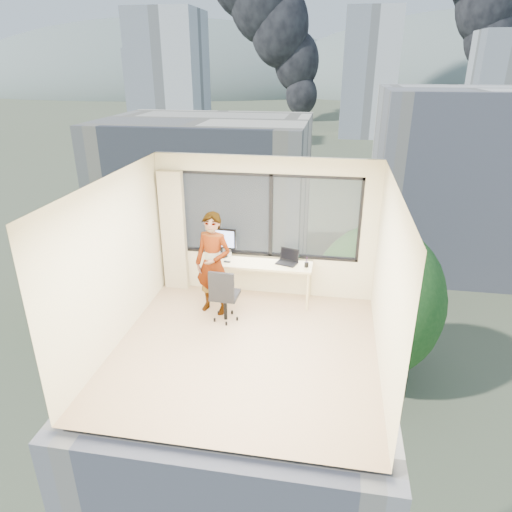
% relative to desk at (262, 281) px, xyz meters
% --- Properties ---
extents(floor, '(4.00, 4.00, 0.01)m').
position_rel_desk_xyz_m(floor, '(0.00, -1.66, -0.38)').
color(floor, tan).
rests_on(floor, ground).
extents(ceiling, '(4.00, 4.00, 0.01)m').
position_rel_desk_xyz_m(ceiling, '(0.00, -1.66, 2.23)').
color(ceiling, white).
rests_on(ceiling, ground).
extents(wall_front, '(4.00, 0.01, 2.60)m').
position_rel_desk_xyz_m(wall_front, '(0.00, -3.66, 0.93)').
color(wall_front, beige).
rests_on(wall_front, ground).
extents(wall_left, '(0.01, 4.00, 2.60)m').
position_rel_desk_xyz_m(wall_left, '(-2.00, -1.66, 0.93)').
color(wall_left, beige).
rests_on(wall_left, ground).
extents(wall_right, '(0.01, 4.00, 2.60)m').
position_rel_desk_xyz_m(wall_right, '(2.00, -1.66, 0.93)').
color(wall_right, beige).
rests_on(wall_right, ground).
extents(window_wall, '(3.30, 0.16, 1.55)m').
position_rel_desk_xyz_m(window_wall, '(0.05, 0.34, 1.15)').
color(window_wall, black).
rests_on(window_wall, ground).
extents(curtain, '(0.45, 0.14, 2.30)m').
position_rel_desk_xyz_m(curtain, '(-1.72, 0.22, 0.77)').
color(curtain, beige).
rests_on(curtain, floor).
extents(desk, '(1.80, 0.60, 0.75)m').
position_rel_desk_xyz_m(desk, '(0.00, 0.00, 0.00)').
color(desk, beige).
rests_on(desk, floor).
extents(chair, '(0.53, 0.53, 0.99)m').
position_rel_desk_xyz_m(chair, '(-0.50, -0.82, 0.12)').
color(chair, black).
rests_on(chair, floor).
extents(person, '(0.75, 0.58, 1.82)m').
position_rel_desk_xyz_m(person, '(-0.76, -0.56, 0.53)').
color(person, '#2D2D33').
rests_on(person, floor).
extents(monitor, '(0.56, 0.16, 0.55)m').
position_rel_desk_xyz_m(monitor, '(-0.78, 0.14, 0.65)').
color(monitor, black).
rests_on(monitor, desk).
extents(game_console, '(0.39, 0.36, 0.08)m').
position_rel_desk_xyz_m(game_console, '(-0.80, 0.26, 0.41)').
color(game_console, white).
rests_on(game_console, desk).
extents(laptop, '(0.45, 0.46, 0.23)m').
position_rel_desk_xyz_m(laptop, '(0.44, 0.02, 0.49)').
color(laptop, black).
rests_on(laptop, desk).
extents(cellphone, '(0.12, 0.07, 0.01)m').
position_rel_desk_xyz_m(cellphone, '(-0.63, -0.10, 0.38)').
color(cellphone, black).
rests_on(cellphone, desk).
extents(pen_cup, '(0.10, 0.10, 0.09)m').
position_rel_desk_xyz_m(pen_cup, '(0.80, -0.07, 0.42)').
color(pen_cup, black).
rests_on(pen_cup, desk).
extents(handbag, '(0.25, 0.15, 0.18)m').
position_rel_desk_xyz_m(handbag, '(0.53, 0.19, 0.47)').
color(handbag, '#0B4540').
rests_on(handbag, desk).
extents(exterior_ground, '(400.00, 400.00, 0.04)m').
position_rel_desk_xyz_m(exterior_ground, '(0.00, 118.34, -14.38)').
color(exterior_ground, '#515B3D').
rests_on(exterior_ground, ground).
extents(near_bldg_a, '(16.00, 12.00, 14.00)m').
position_rel_desk_xyz_m(near_bldg_a, '(-9.00, 28.34, -7.38)').
color(near_bldg_a, beige).
rests_on(near_bldg_a, exterior_ground).
extents(near_bldg_b, '(14.00, 13.00, 16.00)m').
position_rel_desk_xyz_m(near_bldg_b, '(12.00, 36.34, -6.38)').
color(near_bldg_b, silver).
rests_on(near_bldg_b, exterior_ground).
extents(far_tower_a, '(14.00, 14.00, 28.00)m').
position_rel_desk_xyz_m(far_tower_a, '(-35.00, 93.34, -0.38)').
color(far_tower_a, silver).
rests_on(far_tower_a, exterior_ground).
extents(far_tower_b, '(13.00, 13.00, 30.00)m').
position_rel_desk_xyz_m(far_tower_b, '(8.00, 118.34, 0.62)').
color(far_tower_b, silver).
rests_on(far_tower_b, exterior_ground).
extents(far_tower_c, '(15.00, 15.00, 26.00)m').
position_rel_desk_xyz_m(far_tower_c, '(45.00, 138.34, -1.38)').
color(far_tower_c, silver).
rests_on(far_tower_c, exterior_ground).
extents(far_tower_d, '(16.00, 14.00, 22.00)m').
position_rel_desk_xyz_m(far_tower_d, '(-60.00, 148.34, -3.38)').
color(far_tower_d, silver).
rests_on(far_tower_d, exterior_ground).
extents(hill_a, '(288.00, 216.00, 90.00)m').
position_rel_desk_xyz_m(hill_a, '(-120.00, 318.34, -14.38)').
color(hill_a, slate).
rests_on(hill_a, exterior_ground).
extents(hill_b, '(300.00, 220.00, 96.00)m').
position_rel_desk_xyz_m(hill_b, '(100.00, 318.34, -14.38)').
color(hill_b, slate).
rests_on(hill_b, exterior_ground).
extents(tree_a, '(7.00, 7.00, 8.00)m').
position_rel_desk_xyz_m(tree_a, '(-16.00, 20.34, -10.38)').
color(tree_a, '#1E501A').
rests_on(tree_a, exterior_ground).
extents(tree_b, '(7.60, 7.60, 9.00)m').
position_rel_desk_xyz_m(tree_b, '(4.00, 16.34, -9.88)').
color(tree_b, '#1E501A').
rests_on(tree_b, exterior_ground).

